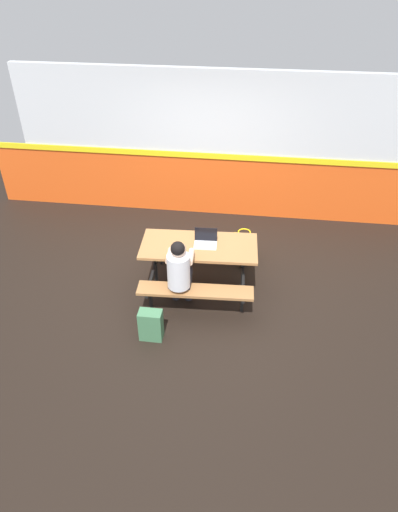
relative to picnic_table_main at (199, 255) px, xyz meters
name	(u,v)px	position (x,y,z in m)	size (l,w,h in m)	color
ground_plane	(192,285)	(-0.11, 0.00, -0.58)	(10.00, 10.00, 0.02)	black
accent_backdrop	(209,149)	(-0.11, 2.25, 0.67)	(8.00, 0.14, 2.60)	#E55119
picnic_table_main	(199,255)	(0.00, 0.00, 0.00)	(1.68, 1.62, 0.74)	#9E6B3D
student_nearer	(179,270)	(-0.19, -0.57, 0.13)	(0.37, 0.53, 1.21)	#2D2D38
laptop_silver	(206,241)	(0.09, 0.04, 0.21)	(0.33, 0.24, 0.22)	silver
backpack_dark	(151,325)	(-0.48, -1.13, -0.36)	(0.30, 0.22, 0.44)	#3F724C
tote_bag_bright	(244,244)	(0.61, 0.93, -0.38)	(0.34, 0.21, 0.43)	yellow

